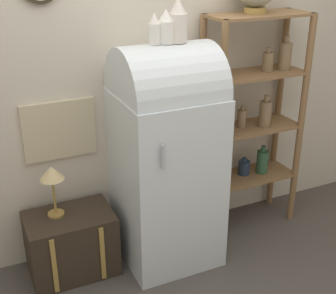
% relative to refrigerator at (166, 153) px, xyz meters
% --- Properties ---
extents(ground_plane, '(12.00, 12.00, 0.00)m').
position_rel_refrigerator_xyz_m(ground_plane, '(0.00, -0.23, -0.81)').
color(ground_plane, '#4C4742').
extents(wall_back, '(7.00, 0.09, 2.70)m').
position_rel_refrigerator_xyz_m(wall_back, '(-0.00, 0.34, 0.54)').
color(wall_back, beige).
rests_on(wall_back, ground_plane).
extents(refrigerator, '(0.64, 0.67, 1.55)m').
position_rel_refrigerator_xyz_m(refrigerator, '(0.00, 0.00, 0.00)').
color(refrigerator, silver).
rests_on(refrigerator, ground_plane).
extents(suitcase_trunk, '(0.58, 0.40, 0.45)m').
position_rel_refrigerator_xyz_m(suitcase_trunk, '(-0.68, 0.08, -0.59)').
color(suitcase_trunk, '#33281E').
rests_on(suitcase_trunk, ground_plane).
extents(shelf_unit, '(0.77, 0.34, 1.67)m').
position_rel_refrigerator_xyz_m(shelf_unit, '(0.79, 0.13, 0.13)').
color(shelf_unit, olive).
rests_on(shelf_unit, ground_plane).
extents(vase_left, '(0.07, 0.07, 0.19)m').
position_rel_refrigerator_xyz_m(vase_left, '(-0.08, 0.00, 0.82)').
color(vase_left, white).
rests_on(vase_left, refrigerator).
extents(vase_center, '(0.10, 0.10, 0.21)m').
position_rel_refrigerator_xyz_m(vase_center, '(0.00, 0.00, 0.83)').
color(vase_center, white).
rests_on(vase_center, refrigerator).
extents(vase_right, '(0.12, 0.12, 0.27)m').
position_rel_refrigerator_xyz_m(vase_right, '(0.08, 0.00, 0.86)').
color(vase_right, silver).
rests_on(vase_right, refrigerator).
extents(desk_lamp, '(0.16, 0.16, 0.36)m').
position_rel_refrigerator_xyz_m(desk_lamp, '(-0.75, 0.13, -0.08)').
color(desk_lamp, '#AD8942').
rests_on(desk_lamp, suitcase_trunk).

